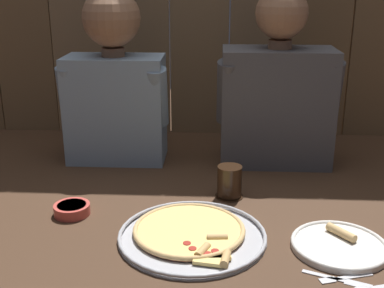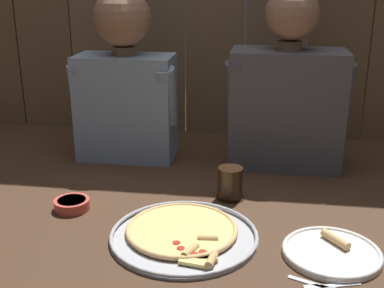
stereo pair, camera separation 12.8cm
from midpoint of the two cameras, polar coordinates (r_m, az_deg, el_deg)
ground_plane at (r=1.43m, az=-3.02°, el=-8.17°), size 3.20×3.20×0.00m
pizza_tray at (r=1.32m, az=-2.88°, el=-10.29°), size 0.39×0.39×0.03m
dinner_plate at (r=1.30m, az=13.87°, el=-11.27°), size 0.24×0.24×0.03m
drinking_glass at (r=1.52m, az=1.93°, el=-4.43°), size 0.09×0.09×0.10m
dipping_bowl at (r=1.48m, az=-16.09°, el=-7.23°), size 0.10×0.10×0.03m
table_fork at (r=1.19m, az=14.04°, el=-14.77°), size 0.13×0.05×0.01m
table_knife at (r=1.19m, az=13.34°, el=-14.95°), size 0.15×0.07×0.01m
table_spoon at (r=1.17m, az=16.97°, el=-15.59°), size 0.14×0.06×0.01m
diner_left at (r=1.79m, az=-10.96°, el=7.56°), size 0.38×0.21×0.62m
diner_right at (r=1.75m, az=7.76°, el=6.62°), size 0.42×0.21×0.62m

